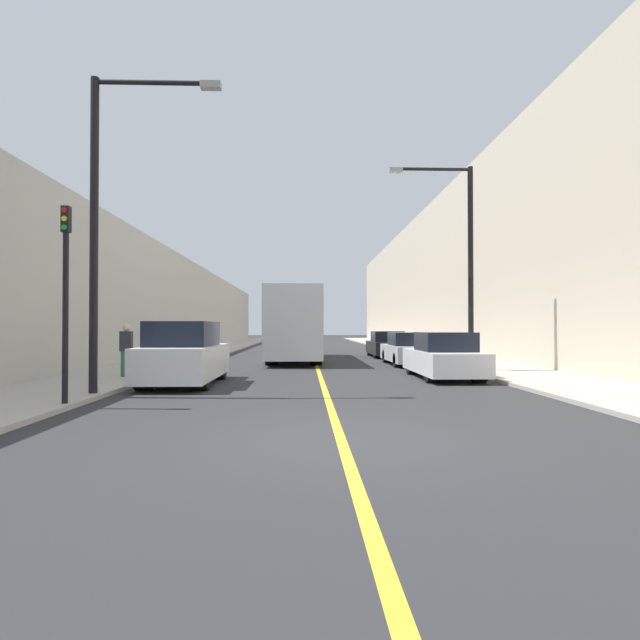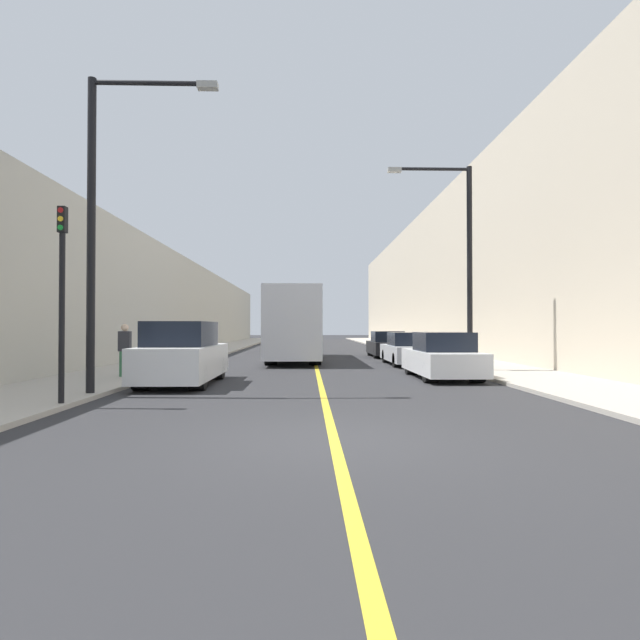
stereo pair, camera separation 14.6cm
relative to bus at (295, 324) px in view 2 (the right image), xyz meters
name	(u,v)px [view 2 (the right image)]	position (x,y,z in m)	size (l,w,h in m)	color
ground_plane	(334,440)	(1.02, -18.04, -1.86)	(200.00, 200.00, 0.00)	#2D2D30
sidewalk_left	(218,349)	(-6.01, 11.96, -1.80)	(3.39, 72.00, 0.11)	#B2AA9E
sidewalk_right	(405,349)	(8.05, 11.96, -1.80)	(3.39, 72.00, 0.11)	#B2AA9E
building_row_left	(169,306)	(-9.71, 11.96, 1.40)	(4.00, 72.00, 6.52)	#B7B2A3
building_row_right	(453,278)	(11.75, 11.96, 3.57)	(4.00, 72.00, 10.86)	beige
road_center_line	(312,350)	(1.02, 11.96, -1.85)	(0.16, 72.00, 0.01)	gold
bus	(295,324)	(0.00, 0.00, 0.00)	(2.51, 10.57, 3.48)	silver
parked_suv_left	(183,355)	(-3.05, -10.69, -1.00)	(1.91, 4.59, 1.86)	silver
car_right_near	(442,358)	(5.09, -9.14, -1.17)	(1.83, 4.37, 1.53)	silver
car_right_mid	(407,350)	(5.12, -3.28, -1.19)	(1.76, 4.65, 1.46)	silver
car_right_far	(387,345)	(5.15, 2.61, -1.19)	(1.84, 4.28, 1.47)	black
street_lamp_left	(104,210)	(-4.32, -13.33, 2.68)	(3.15, 0.24, 7.65)	black
street_lamp_right	(461,252)	(6.36, -7.20, 2.64)	(3.15, 0.24, 7.57)	black
traffic_light	(62,296)	(-4.52, -14.95, 0.50)	(0.16, 0.18, 4.12)	black
pedestrian	(125,349)	(-5.24, -9.33, -0.87)	(0.37, 0.24, 1.69)	#336B47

